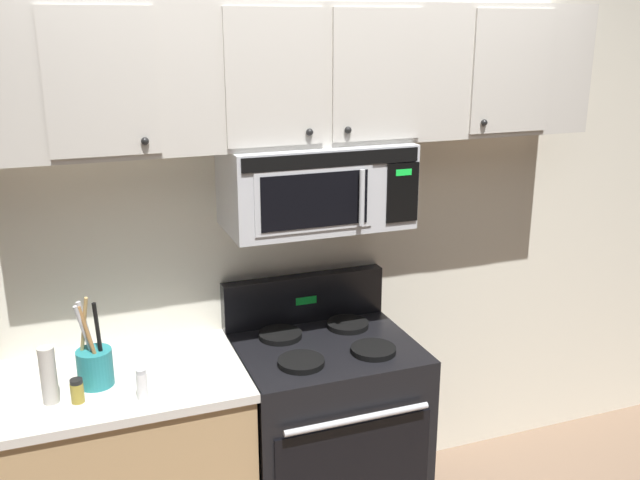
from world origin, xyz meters
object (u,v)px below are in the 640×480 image
at_px(pepper_mill, 48,375).
at_px(spice_jar, 77,391).
at_px(stove_range, 325,433).
at_px(over_range_microwave, 316,185).
at_px(utensil_crock_teal, 94,364).
at_px(salt_shaker, 142,384).

relative_size(pepper_mill, spice_jar, 2.37).
bearing_deg(stove_range, over_range_microwave, 90.14).
height_order(utensil_crock_teal, pepper_mill, utensil_crock_teal).
relative_size(utensil_crock_teal, pepper_mill, 1.68).
distance_m(utensil_crock_teal, salt_shaker, 0.23).
xyz_separation_m(salt_shaker, spice_jar, (-0.22, 0.06, -0.01)).
height_order(stove_range, spice_jar, stove_range).
bearing_deg(pepper_mill, salt_shaker, -16.39).
xyz_separation_m(over_range_microwave, pepper_mill, (-1.11, -0.22, -0.57)).
relative_size(salt_shaker, pepper_mill, 0.55).
bearing_deg(over_range_microwave, salt_shaker, -158.42).
xyz_separation_m(over_range_microwave, utensil_crock_teal, (-0.94, -0.14, -0.59)).
bearing_deg(utensil_crock_teal, over_range_microwave, 8.61).
bearing_deg(over_range_microwave, stove_range, -89.86).
bearing_deg(utensil_crock_teal, pepper_mill, -154.36).
distance_m(over_range_microwave, spice_jar, 1.22).
relative_size(stove_range, pepper_mill, 5.17).
bearing_deg(pepper_mill, utensil_crock_teal, 25.64).
relative_size(over_range_microwave, pepper_mill, 3.51).
distance_m(stove_range, over_range_microwave, 1.11).
relative_size(utensil_crock_teal, salt_shaker, 3.07).
height_order(stove_range, over_range_microwave, over_range_microwave).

